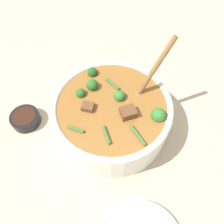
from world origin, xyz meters
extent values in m
plane|color=#C6B293|center=(0.00, 0.00, 0.00)|extent=(4.00, 4.00, 0.00)
cylinder|color=white|center=(0.00, 0.00, 0.05)|extent=(0.30, 0.30, 0.10)
torus|color=white|center=(0.00, 0.00, 0.10)|extent=(0.30, 0.30, 0.02)
cylinder|color=#9E662D|center=(0.00, 0.00, 0.07)|extent=(0.28, 0.28, 0.07)
sphere|color=#2D6B28|center=(-0.04, 0.06, 0.11)|extent=(0.03, 0.03, 0.03)
cylinder|color=#6B9956|center=(-0.04, 0.06, 0.09)|extent=(0.01, 0.01, 0.01)
sphere|color=#235B23|center=(-0.03, 0.11, 0.11)|extent=(0.03, 0.03, 0.03)
cylinder|color=#6B9956|center=(-0.03, 0.11, 0.09)|extent=(0.01, 0.01, 0.01)
sphere|color=#387F33|center=(0.02, 0.02, 0.11)|extent=(0.03, 0.03, 0.03)
cylinder|color=#6B9956|center=(0.02, 0.02, 0.09)|extent=(0.01, 0.01, 0.01)
sphere|color=#387F33|center=(0.10, -0.05, 0.11)|extent=(0.03, 0.03, 0.03)
cylinder|color=#6B9956|center=(0.10, -0.05, 0.09)|extent=(0.01, 0.01, 0.02)
sphere|color=#2D6B28|center=(-0.07, 0.04, 0.11)|extent=(0.02, 0.02, 0.02)
cylinder|color=#6B9956|center=(-0.07, 0.04, 0.09)|extent=(0.01, 0.01, 0.01)
cube|color=brown|center=(0.03, -0.04, 0.11)|extent=(0.04, 0.03, 0.03)
cube|color=brown|center=(-0.06, 0.00, 0.11)|extent=(0.04, 0.03, 0.02)
cylinder|color=#3D7533|center=(0.01, 0.06, 0.11)|extent=(0.03, 0.05, 0.01)
cylinder|color=#3D7533|center=(-0.09, -0.05, 0.11)|extent=(0.04, 0.03, 0.01)
cylinder|color=#3D7533|center=(-0.03, -0.08, 0.11)|extent=(0.01, 0.05, 0.01)
cylinder|color=#3D7533|center=(0.04, -0.09, 0.11)|extent=(0.03, 0.05, 0.01)
ellipsoid|color=olive|center=(0.07, 0.02, 0.10)|extent=(0.04, 0.03, 0.01)
cylinder|color=olive|center=(0.11, 0.03, 0.17)|extent=(0.08, 0.04, 0.15)
cylinder|color=black|center=(-0.24, 0.06, 0.02)|extent=(0.08, 0.08, 0.03)
cylinder|color=#381E14|center=(-0.24, 0.06, 0.03)|extent=(0.07, 0.07, 0.01)
camera|label=1|loc=(-0.05, -0.30, 0.54)|focal=35.00mm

